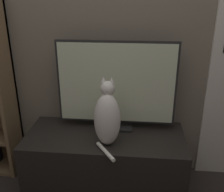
{
  "coord_description": "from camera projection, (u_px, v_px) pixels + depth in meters",
  "views": [
    {
      "loc": [
        0.23,
        -0.89,
        1.54
      ],
      "look_at": [
        0.06,
        0.91,
        0.82
      ],
      "focal_mm": 42.0,
      "sensor_mm": 36.0,
      "label": 1
    }
  ],
  "objects": [
    {
      "name": "cat",
      "position": [
        107.0,
        118.0,
        1.88
      ],
      "size": [
        0.19,
        0.32,
        0.51
      ],
      "rotation": [
        0.0,
        0.0,
        -0.0
      ],
      "color": "silver",
      "rests_on": "tv_stand"
    },
    {
      "name": "wall_back",
      "position": [
        109.0,
        24.0,
        2.06
      ],
      "size": [
        4.8,
        0.05,
        2.6
      ],
      "color": "#756B5B",
      "rests_on": "ground_plane"
    },
    {
      "name": "tv",
      "position": [
        116.0,
        85.0,
        2.05
      ],
      "size": [
        0.94,
        0.16,
        0.72
      ],
      "color": "black",
      "rests_on": "tv_stand"
    },
    {
      "name": "tv_stand",
      "position": [
        105.0,
        161.0,
        2.16
      ],
      "size": [
        1.26,
        0.55,
        0.48
      ],
      "color": "black",
      "rests_on": "ground_plane"
    }
  ]
}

